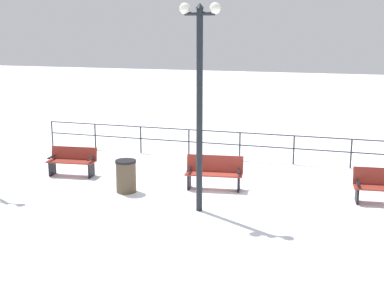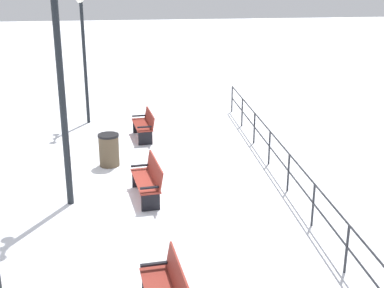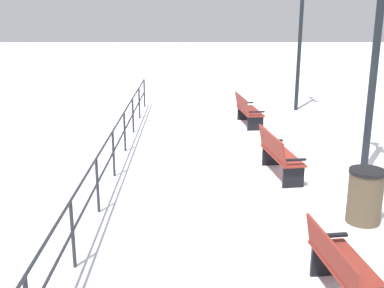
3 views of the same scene
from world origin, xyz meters
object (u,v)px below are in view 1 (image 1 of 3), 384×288
object	(u,v)px
trash_bin	(126,176)
bench_second	(214,172)
lamppost_middle	(200,83)
bench_nearest	(72,161)

from	to	relation	value
trash_bin	bench_second	bearing A→B (deg)	113.83
bench_second	lamppost_middle	xyz separation A→B (m)	(1.84, 0.10, 2.69)
bench_nearest	lamppost_middle	xyz separation A→B (m)	(1.90, 4.62, 2.71)
lamppost_middle	trash_bin	size ratio (longest dim) A/B	5.54
bench_second	lamppost_middle	world-z (taller)	lamppost_middle
bench_second	lamppost_middle	distance (m)	3.26
bench_nearest	bench_second	xyz separation A→B (m)	(0.05, 4.53, 0.03)
lamppost_middle	trash_bin	distance (m)	3.69
bench_nearest	bench_second	bearing A→B (deg)	82.69
bench_second	lamppost_middle	bearing A→B (deg)	-4.75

